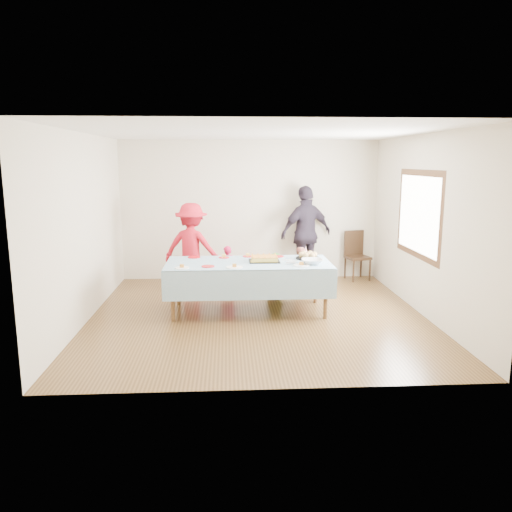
{
  "coord_description": "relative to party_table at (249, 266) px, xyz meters",
  "views": [
    {
      "loc": [
        -0.45,
        -7.24,
        2.3
      ],
      "look_at": [
        -0.01,
        0.3,
        0.86
      ],
      "focal_mm": 35.0,
      "sensor_mm": 36.0,
      "label": 1
    }
  ],
  "objects": [
    {
      "name": "ground",
      "position": [
        0.13,
        -0.21,
        -0.72
      ],
      "size": [
        5.0,
        5.0,
        0.0
      ],
      "primitive_type": "plane",
      "color": "#432B13",
      "rests_on": "ground"
    },
    {
      "name": "room_walls",
      "position": [
        0.18,
        -0.21,
        1.05
      ],
      "size": [
        5.04,
        5.04,
        2.72
      ],
      "color": "beige",
      "rests_on": "ground"
    },
    {
      "name": "party_table",
      "position": [
        0.0,
        0.0,
        0.0
      ],
      "size": [
        2.5,
        1.1,
        0.78
      ],
      "color": "brown",
      "rests_on": "ground"
    },
    {
      "name": "birthday_cake",
      "position": [
        0.25,
        0.04,
        0.09
      ],
      "size": [
        0.46,
        0.36,
        0.08
      ],
      "color": "black",
      "rests_on": "party_table"
    },
    {
      "name": "rolls_tray",
      "position": [
        0.95,
        0.21,
        0.1
      ],
      "size": [
        0.38,
        0.38,
        0.11
      ],
      "color": "black",
      "rests_on": "party_table"
    },
    {
      "name": "punch_bowl",
      "position": [
        0.94,
        -0.2,
        0.09
      ],
      "size": [
        0.32,
        0.32,
        0.08
      ],
      "primitive_type": "imported",
      "color": "silver",
      "rests_on": "party_table"
    },
    {
      "name": "party_hat",
      "position": [
        0.95,
        0.46,
        0.13
      ],
      "size": [
        0.09,
        0.09,
        0.16
      ],
      "primitive_type": "cone",
      "color": "white",
      "rests_on": "party_table"
    },
    {
      "name": "fork_pile",
      "position": [
        0.63,
        -0.15,
        0.09
      ],
      "size": [
        0.24,
        0.18,
        0.07
      ],
      "primitive_type": null,
      "color": "white",
      "rests_on": "party_table"
    },
    {
      "name": "plate_red_far_a",
      "position": [
        -0.85,
        0.42,
        0.06
      ],
      "size": [
        0.2,
        0.2,
        0.01
      ],
      "primitive_type": "cylinder",
      "color": "red",
      "rests_on": "party_table"
    },
    {
      "name": "plate_red_far_b",
      "position": [
        -0.38,
        0.37,
        0.06
      ],
      "size": [
        0.17,
        0.17,
        0.01
      ],
      "primitive_type": "cylinder",
      "color": "red",
      "rests_on": "party_table"
    },
    {
      "name": "plate_red_far_c",
      "position": [
        0.01,
        0.44,
        0.06
      ],
      "size": [
        0.16,
        0.16,
        0.01
      ],
      "primitive_type": "cylinder",
      "color": "red",
      "rests_on": "party_table"
    },
    {
      "name": "plate_red_far_d",
      "position": [
        0.5,
        0.41,
        0.06
      ],
      "size": [
        0.18,
        0.18,
        0.01
      ],
      "primitive_type": "cylinder",
      "color": "red",
      "rests_on": "party_table"
    },
    {
      "name": "plate_red_near",
      "position": [
        -0.61,
        -0.3,
        0.06
      ],
      "size": [
        0.19,
        0.19,
        0.01
      ],
      "primitive_type": "cylinder",
      "color": "red",
      "rests_on": "party_table"
    },
    {
      "name": "plate_white_left",
      "position": [
        -0.98,
        -0.38,
        0.06
      ],
      "size": [
        0.21,
        0.21,
        0.01
      ],
      "primitive_type": "cylinder",
      "color": "white",
      "rests_on": "party_table"
    },
    {
      "name": "plate_white_mid",
      "position": [
        -0.22,
        -0.39,
        0.06
      ],
      "size": [
        0.24,
        0.24,
        0.01
      ],
      "primitive_type": "cylinder",
      "color": "white",
      "rests_on": "party_table"
    },
    {
      "name": "plate_white_right",
      "position": [
        0.77,
        -0.3,
        0.06
      ],
      "size": [
        0.24,
        0.24,
        0.01
      ],
      "primitive_type": "cylinder",
      "color": "white",
      "rests_on": "party_table"
    },
    {
      "name": "dining_chair",
      "position": [
        2.21,
        2.06,
        -0.19
      ],
      "size": [
        0.5,
        0.5,
        0.95
      ],
      "rotation": [
        0.0,
        0.0,
        0.24
      ],
      "color": "black",
      "rests_on": "ground"
    },
    {
      "name": "toddler_left",
      "position": [
        -0.32,
        1.31,
        -0.32
      ],
      "size": [
        0.31,
        0.22,
        0.82
      ],
      "primitive_type": "imported",
      "rotation": [
        0.0,
        0.0,
        3.05
      ],
      "color": "#CA194B",
      "rests_on": "ground"
    },
    {
      "name": "toddler_mid",
      "position": [
        0.47,
        0.69,
        -0.33
      ],
      "size": [
        0.44,
        0.35,
        0.79
      ],
      "primitive_type": "imported",
      "rotation": [
        0.0,
        0.0,
        2.85
      ],
      "color": "#2D7627",
      "rests_on": "ground"
    },
    {
      "name": "toddler_right",
      "position": [
        0.92,
        0.98,
        -0.31
      ],
      "size": [
        0.47,
        0.4,
        0.84
      ],
      "primitive_type": "imported",
      "rotation": [
        0.0,
        0.0,
        3.37
      ],
      "color": "#C56C5C",
      "rests_on": "ground"
    },
    {
      "name": "adult_left",
      "position": [
        -0.95,
        1.33,
        0.06
      ],
      "size": [
        1.13,
        0.82,
        1.58
      ],
      "primitive_type": "imported",
      "rotation": [
        0.0,
        0.0,
        2.89
      ],
      "color": "red",
      "rests_on": "ground"
    },
    {
      "name": "adult_right",
      "position": [
        1.2,
        1.99,
        0.2
      ],
      "size": [
        1.17,
        0.84,
        1.84
      ],
      "primitive_type": "imported",
      "rotation": [
        0.0,
        0.0,
        3.55
      ],
      "color": "#302837",
      "rests_on": "ground"
    }
  ]
}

